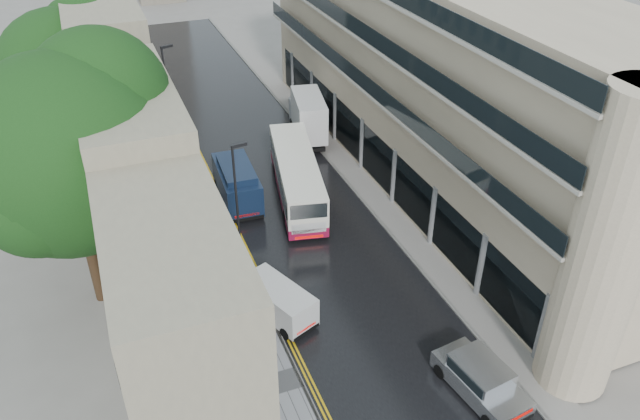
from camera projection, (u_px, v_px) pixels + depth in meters
road at (281, 188)px, 42.98m from camera, size 9.00×85.00×0.02m
left_sidewalk at (196, 203)px, 41.17m from camera, size 2.70×85.00×0.12m
right_sidewalk at (352, 173)px, 44.60m from camera, size 1.80×85.00×0.12m
old_shop_row at (121, 114)px, 38.82m from camera, size 4.50×56.00×12.00m
modern_block at (432, 79)px, 41.15m from camera, size 8.00×40.00×14.00m
tree_near at (74, 186)px, 29.54m from camera, size 10.56×10.56×13.89m
tree_far at (71, 99)px, 40.21m from camera, size 9.24×9.24×12.46m
cream_bus at (285, 203)px, 38.51m from camera, size 4.60×11.06×2.94m
white_lorry at (298, 126)px, 47.06m from camera, size 3.47×7.33×3.70m
silver_hatchback at (491, 413)px, 25.85m from camera, size 2.64×4.82×1.72m
white_van at (285, 324)px, 30.24m from camera, size 3.23×4.53×1.88m
navy_van at (227, 200)px, 38.88m from camera, size 2.55×5.76×2.88m
pedestrian at (215, 251)px, 35.33m from camera, size 0.68×0.58×1.59m
lamp_post_near at (237, 209)px, 33.45m from camera, size 0.87×0.30×7.57m
lamp_post_far at (169, 101)px, 45.31m from camera, size 0.92×0.46×8.00m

